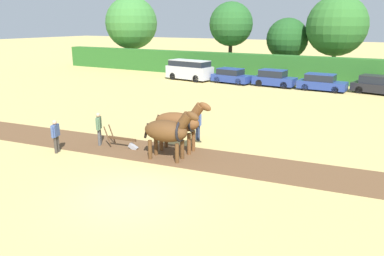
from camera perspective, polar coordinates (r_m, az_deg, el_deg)
The scene contains 18 objects.
ground_plane at distance 13.56m, azimuth -9.19°, elevation -10.16°, with size 240.00×240.00×0.00m, color tan.
plowed_furrow_strip at distance 20.02m, azimuth -16.57°, elevation -1.97°, with size 34.49×2.75×0.01m, color brown.
hedgerow at distance 39.91m, azimuth 18.05°, elevation 8.44°, with size 65.72×1.43×2.60m, color #286023.
tree_far_left at distance 53.78m, azimuth -9.22°, elevation 15.51°, with size 7.04×7.04×9.31m.
tree_left at distance 45.06m, azimuth 5.97°, elevation 15.45°, with size 5.03×5.03×8.21m.
tree_center_left at distance 44.85m, azimuth 14.31°, elevation 13.00°, with size 4.67×4.67×6.40m.
tree_center at distance 43.15m, azimuth 21.20°, elevation 14.31°, with size 6.26×6.26×8.67m.
draft_horse_lead_left at distance 16.39m, azimuth -3.66°, elevation -0.44°, with size 2.73×1.25×2.37m.
draft_horse_lead_right at distance 17.39m, azimuth -1.93°, elevation 0.90°, with size 2.92×1.20×2.54m.
plow at distance 18.44m, azimuth -10.26°, elevation -2.03°, with size 1.78×0.54×1.13m.
farmer_at_plow at distance 18.97m, azimuth -14.01°, elevation 0.24°, with size 0.43×0.58×1.65m.
farmer_beside_team at distance 19.17m, azimuth 0.90°, elevation 0.92°, with size 0.53×0.47×1.67m.
farmer_onlooker_left at distance 18.45m, azimuth -20.07°, elevation -0.87°, with size 0.35×0.60×1.57m.
parked_van at distance 39.77m, azimuth -0.39°, elevation 8.86°, with size 5.11×2.62×2.08m.
parked_car_left at distance 37.90m, azimuth 6.02°, elevation 7.87°, with size 4.17×2.30×1.48m.
parked_car_center_left at distance 36.59m, azimuth 12.38°, elevation 7.38°, with size 4.07×2.03×1.58m.
parked_car_center at distance 35.46m, azimuth 19.13°, elevation 6.55°, with size 4.21×1.89×1.50m.
parked_car_center_right at distance 35.68m, azimuth 26.43°, elevation 5.87°, with size 4.37×2.62×1.55m.
Camera 1 is at (7.73, -9.46, 5.90)m, focal length 35.00 mm.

